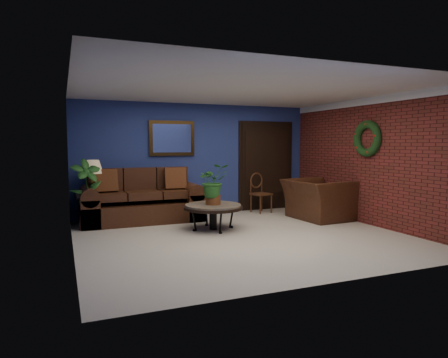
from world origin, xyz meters
name	(u,v)px	position (x,y,z in m)	size (l,w,h in m)	color
floor	(243,236)	(0.00, 0.00, 0.00)	(5.50, 5.50, 0.00)	beige
wall_back	(197,159)	(0.00, 2.50, 1.25)	(5.50, 0.04, 2.50)	navy
wall_left	(71,168)	(-2.75, 0.00, 1.25)	(0.04, 5.00, 2.50)	navy
wall_right_brick	(371,162)	(2.75, 0.00, 1.25)	(0.04, 5.00, 2.50)	maroon
ceiling	(244,90)	(0.00, 0.00, 2.50)	(5.50, 5.00, 0.02)	silver
crown_molding	(371,101)	(2.72, 0.00, 2.43)	(0.03, 5.00, 0.14)	white
wall_mirror	(172,138)	(-0.60, 2.46, 1.72)	(1.02, 0.06, 0.77)	#3C2810
closet_door	(266,166)	(1.75, 2.47, 1.05)	(1.44, 0.06, 2.18)	black
wreath	(367,139)	(2.69, 0.05, 1.70)	(0.72, 0.72, 0.16)	black
sofa	(141,204)	(-1.37, 2.09, 0.36)	(2.42, 1.05, 1.09)	#462514
coffee_table	(213,207)	(-0.28, 0.73, 0.42)	(1.10, 1.10, 0.47)	#4E4A44
end_table	(94,200)	(-2.30, 2.05, 0.48)	(0.69, 0.69, 0.63)	#4E4A44
table_lamp	(93,172)	(-2.30, 2.05, 1.04)	(0.38, 0.38, 0.63)	#3C2810
side_chair	(259,190)	(1.39, 2.12, 0.52)	(0.48, 0.48, 0.93)	brown
armchair	(318,199)	(2.15, 0.88, 0.42)	(1.29, 1.13, 0.84)	#462514
coffee_plant	(213,182)	(-0.28, 0.73, 0.89)	(0.56, 0.49, 0.76)	brown
floor_plant	(332,200)	(2.35, 0.66, 0.42)	(0.40, 0.34, 0.81)	brown
tall_plant	(87,192)	(-2.45, 1.67, 0.71)	(0.65, 0.53, 1.33)	brown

